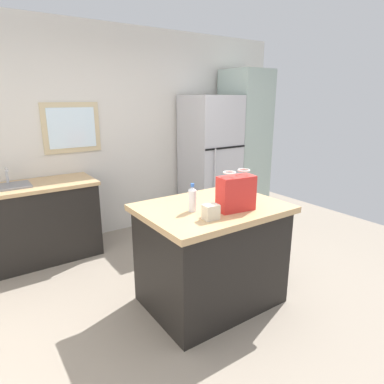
% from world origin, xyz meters
% --- Properties ---
extents(ground, '(6.51, 6.51, 0.00)m').
position_xyz_m(ground, '(0.00, 0.00, 0.00)').
color(ground, gray).
extents(back_wall, '(5.42, 0.13, 2.70)m').
position_xyz_m(back_wall, '(-0.01, 2.25, 1.35)').
color(back_wall, silver).
rests_on(back_wall, ground).
extents(kitchen_island, '(1.21, 0.91, 0.92)m').
position_xyz_m(kitchen_island, '(0.03, 0.11, 0.46)').
color(kitchen_island, black).
rests_on(kitchen_island, ground).
extents(refrigerator, '(0.71, 0.73, 1.84)m').
position_xyz_m(refrigerator, '(1.32, 1.83, 0.92)').
color(refrigerator, '#B7B7BC').
rests_on(refrigerator, ground).
extents(tall_cabinet, '(0.59, 0.65, 2.21)m').
position_xyz_m(tall_cabinet, '(1.99, 1.83, 1.11)').
color(tall_cabinet, '#9EB2A8').
rests_on(tall_cabinet, ground).
extents(sink_counter, '(1.35, 0.63, 1.08)m').
position_xyz_m(sink_counter, '(-1.12, 1.88, 0.46)').
color(sink_counter, black).
rests_on(sink_counter, ground).
extents(shopping_bag, '(0.32, 0.18, 0.33)m').
position_xyz_m(shopping_bag, '(0.11, -0.09, 1.06)').
color(shopping_bag, red).
rests_on(shopping_bag, kitchen_island).
extents(small_box, '(0.12, 0.09, 0.12)m').
position_xyz_m(small_box, '(-0.19, -0.15, 0.98)').
color(small_box, beige).
rests_on(small_box, kitchen_island).
extents(bottle, '(0.07, 0.07, 0.23)m').
position_xyz_m(bottle, '(-0.19, 0.08, 1.02)').
color(bottle, white).
rests_on(bottle, kitchen_island).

